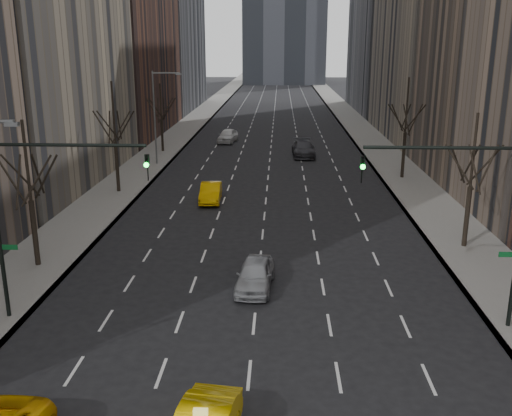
# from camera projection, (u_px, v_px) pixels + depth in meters

# --- Properties ---
(sidewalk_left) EXTENTS (4.50, 320.00, 0.15)m
(sidewalk_left) POSITION_uv_depth(u_px,v_px,m) (186.00, 128.00, 80.82)
(sidewalk_left) COLOR slate
(sidewalk_left) RESTS_ON ground
(sidewalk_right) EXTENTS (4.50, 320.00, 0.15)m
(sidewalk_right) POSITION_uv_depth(u_px,v_px,m) (360.00, 129.00, 79.83)
(sidewalk_right) COLOR slate
(sidewalk_right) RESTS_ON ground
(tree_lw_b) EXTENTS (3.36, 3.50, 7.82)m
(tree_lw_b) POSITION_uv_depth(u_px,v_px,m) (31.00, 201.00, 29.89)
(tree_lw_b) COLOR black
(tree_lw_b) RESTS_ON ground
(tree_lw_c) EXTENTS (3.36, 3.50, 8.74)m
(tree_lw_c) POSITION_uv_depth(u_px,v_px,m) (116.00, 143.00, 45.15)
(tree_lw_c) COLOR black
(tree_lw_c) RESTS_ON ground
(tree_lw_d) EXTENTS (3.36, 3.50, 7.36)m
(tree_lw_d) POSITION_uv_depth(u_px,v_px,m) (161.00, 120.00, 62.56)
(tree_lw_d) COLOR black
(tree_lw_d) RESTS_ON ground
(tree_rw_b) EXTENTS (3.36, 3.50, 7.82)m
(tree_rw_b) POSITION_uv_depth(u_px,v_px,m) (470.00, 187.00, 32.76)
(tree_rw_b) COLOR black
(tree_rw_b) RESTS_ON ground
(tree_rw_c) EXTENTS (3.36, 3.50, 8.74)m
(tree_rw_c) POSITION_uv_depth(u_px,v_px,m) (405.00, 134.00, 49.95)
(tree_rw_c) COLOR black
(tree_rw_c) RESTS_ON ground
(traffic_mast_left) EXTENTS (6.69, 0.39, 8.00)m
(traffic_mast_left) POSITION_uv_depth(u_px,v_px,m) (34.00, 199.00, 23.52)
(traffic_mast_left) COLOR black
(traffic_mast_left) RESTS_ON ground
(traffic_mast_right) EXTENTS (6.69, 0.39, 8.00)m
(traffic_mast_right) POSITION_uv_depth(u_px,v_px,m) (481.00, 204.00, 22.78)
(traffic_mast_right) COLOR black
(traffic_mast_right) RESTS_ON ground
(streetlight_far) EXTENTS (2.83, 0.22, 9.00)m
(streetlight_far) POSITION_uv_depth(u_px,v_px,m) (158.00, 108.00, 55.23)
(streetlight_far) COLOR slate
(streetlight_far) RESTS_ON ground
(silver_sedan_ahead) EXTENTS (2.03, 4.34, 1.44)m
(silver_sedan_ahead) POSITION_uv_depth(u_px,v_px,m) (255.00, 275.00, 28.05)
(silver_sedan_ahead) COLOR gray
(silver_sedan_ahead) RESTS_ON ground
(far_taxi) EXTENTS (1.68, 4.38, 1.43)m
(far_taxi) POSITION_uv_depth(u_px,v_px,m) (211.00, 192.00, 43.55)
(far_taxi) COLOR #EAA804
(far_taxi) RESTS_ON ground
(far_suv_grey) EXTENTS (2.55, 5.82, 1.66)m
(far_suv_grey) POSITION_uv_depth(u_px,v_px,m) (303.00, 149.00, 60.97)
(far_suv_grey) COLOR #323137
(far_suv_grey) RESTS_ON ground
(far_car_white) EXTENTS (2.49, 4.96, 1.62)m
(far_car_white) POSITION_uv_depth(u_px,v_px,m) (228.00, 136.00, 69.64)
(far_car_white) COLOR white
(far_car_white) RESTS_ON ground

